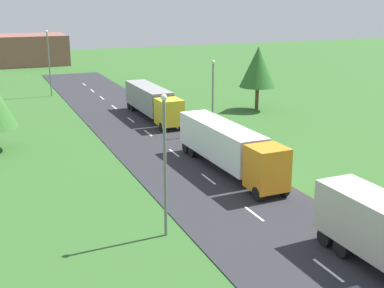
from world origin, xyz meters
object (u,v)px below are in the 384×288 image
at_px(truck_second, 228,146).
at_px(lamppost_fourth, 49,60).
at_px(lamppost_third, 213,93).
at_px(tree_oak, 258,67).
at_px(truck_third, 152,101).
at_px(lamppost_second, 165,159).
at_px(distant_building, 30,50).

xyz_separation_m(truck_second, lamppost_fourth, (-8.34, 38.63, 2.89)).
distance_m(lamppost_third, tree_oak, 13.29).
height_order(truck_second, truck_third, truck_second).
bearing_deg(lamppost_second, truck_second, 45.88).
xyz_separation_m(truck_second, lamppost_third, (3.69, 10.73, 2.10)).
distance_m(truck_second, lamppost_second, 12.27).
xyz_separation_m(lamppost_third, lamppost_fourth, (-12.03, 27.90, 0.80)).
xyz_separation_m(lamppost_second, lamppost_fourth, (0.02, 47.25, 0.38)).
distance_m(lamppost_second, distant_building, 85.60).
relative_size(lamppost_third, tree_oak, 0.97).
distance_m(tree_oak, distant_building, 61.39).
distance_m(lamppost_fourth, distant_building, 38.39).
distance_m(lamppost_third, distant_building, 67.14).
xyz_separation_m(tree_oak, distant_building, (-21.07, 57.62, -2.25)).
distance_m(truck_second, tree_oak, 23.94).
height_order(tree_oak, distant_building, tree_oak).
bearing_deg(truck_third, lamppost_fourth, 114.76).
bearing_deg(lamppost_third, lamppost_second, -121.90).
distance_m(truck_second, lamppost_fourth, 39.63).
xyz_separation_m(lamppost_third, distant_building, (-11.01, 66.22, -1.20)).
relative_size(lamppost_fourth, distant_building, 0.62).
bearing_deg(lamppost_second, lamppost_third, 58.10).
bearing_deg(distant_building, lamppost_second, -90.70).
height_order(lamppost_third, distant_building, lamppost_third).
relative_size(truck_third, lamppost_third, 1.78).
height_order(lamppost_second, tree_oak, lamppost_second).
height_order(lamppost_third, lamppost_fourth, lamppost_fourth).
bearing_deg(tree_oak, lamppost_second, -128.35).
bearing_deg(truck_second, distant_building, 95.43).
bearing_deg(lamppost_third, tree_oak, 40.51).
bearing_deg(lamppost_third, distant_building, 99.44).
bearing_deg(tree_oak, truck_second, -125.43).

